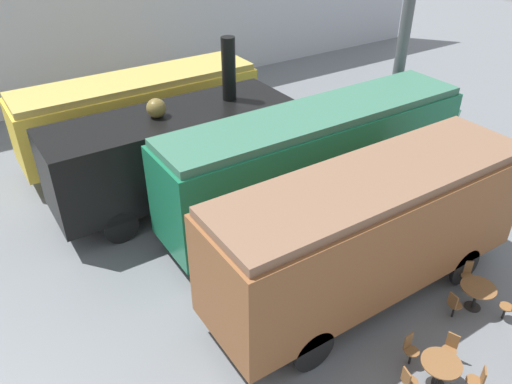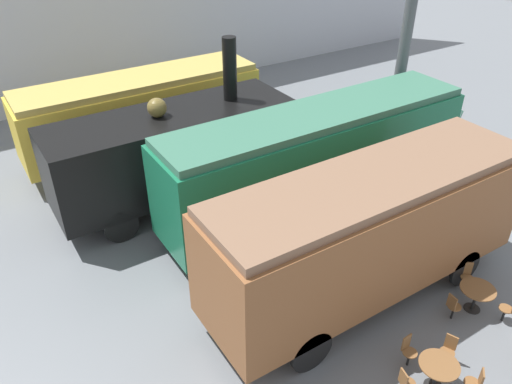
{
  "view_description": "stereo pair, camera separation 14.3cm",
  "coord_description": "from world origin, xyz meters",
  "px_view_note": "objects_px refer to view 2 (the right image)",
  "views": [
    {
      "loc": [
        -6.98,
        -10.16,
        10.08
      ],
      "look_at": [
        0.29,
        1.0,
        1.6
      ],
      "focal_mm": 35.0,
      "sensor_mm": 36.0,
      "label": 1
    },
    {
      "loc": [
        -6.86,
        -10.24,
        10.08
      ],
      "look_at": [
        0.29,
        1.0,
        1.6
      ],
      "focal_mm": 35.0,
      "sensor_mm": 36.0,
      "label": 2
    }
  ],
  "objects_px": {
    "passenger_coach_wooden": "(369,228)",
    "cafe_table_near": "(438,369)",
    "visitor_person": "(350,221)",
    "cafe_table_far": "(477,293)",
    "streamlined_locomotive": "(333,152)",
    "passenger_coach_vintage": "(142,109)",
    "cafe_chair_0": "(476,382)",
    "steam_locomotive": "(174,149)"
  },
  "relations": [
    {
      "from": "cafe_chair_0",
      "to": "visitor_person",
      "type": "bearing_deg",
      "value": -53.01
    },
    {
      "from": "steam_locomotive",
      "to": "visitor_person",
      "type": "relative_size",
      "value": 5.1
    },
    {
      "from": "passenger_coach_vintage",
      "to": "passenger_coach_wooden",
      "type": "relative_size",
      "value": 1.05
    },
    {
      "from": "cafe_table_far",
      "to": "streamlined_locomotive",
      "type": "bearing_deg",
      "value": 91.43
    },
    {
      "from": "streamlined_locomotive",
      "to": "cafe_table_near",
      "type": "height_order",
      "value": "streamlined_locomotive"
    },
    {
      "from": "visitor_person",
      "to": "passenger_coach_vintage",
      "type": "bearing_deg",
      "value": 108.45
    },
    {
      "from": "steam_locomotive",
      "to": "cafe_chair_0",
      "type": "distance_m",
      "value": 11.41
    },
    {
      "from": "passenger_coach_wooden",
      "to": "cafe_table_near",
      "type": "xyz_separation_m",
      "value": [
        -0.66,
        -3.24,
        -1.69
      ]
    },
    {
      "from": "steam_locomotive",
      "to": "cafe_chair_0",
      "type": "relative_size",
      "value": 9.71
    },
    {
      "from": "streamlined_locomotive",
      "to": "visitor_person",
      "type": "distance_m",
      "value": 2.52
    },
    {
      "from": "streamlined_locomotive",
      "to": "passenger_coach_wooden",
      "type": "height_order",
      "value": "passenger_coach_wooden"
    },
    {
      "from": "passenger_coach_wooden",
      "to": "cafe_table_far",
      "type": "height_order",
      "value": "passenger_coach_wooden"
    },
    {
      "from": "passenger_coach_vintage",
      "to": "cafe_table_near",
      "type": "relative_size",
      "value": 10.55
    },
    {
      "from": "streamlined_locomotive",
      "to": "cafe_chair_0",
      "type": "distance_m",
      "value": 8.24
    },
    {
      "from": "passenger_coach_vintage",
      "to": "cafe_chair_0",
      "type": "height_order",
      "value": "passenger_coach_vintage"
    },
    {
      "from": "steam_locomotive",
      "to": "cafe_table_near",
      "type": "xyz_separation_m",
      "value": [
        1.62,
        -10.45,
        -1.46
      ]
    },
    {
      "from": "steam_locomotive",
      "to": "passenger_coach_wooden",
      "type": "relative_size",
      "value": 0.92
    },
    {
      "from": "streamlined_locomotive",
      "to": "cafe_table_far",
      "type": "distance_m",
      "value": 6.23
    },
    {
      "from": "steam_locomotive",
      "to": "passenger_coach_wooden",
      "type": "distance_m",
      "value": 7.56
    },
    {
      "from": "cafe_table_near",
      "to": "cafe_table_far",
      "type": "distance_m",
      "value": 3.06
    },
    {
      "from": "streamlined_locomotive",
      "to": "cafe_chair_0",
      "type": "bearing_deg",
      "value": -105.64
    },
    {
      "from": "passenger_coach_vintage",
      "to": "streamlined_locomotive",
      "type": "height_order",
      "value": "streamlined_locomotive"
    },
    {
      "from": "passenger_coach_vintage",
      "to": "steam_locomotive",
      "type": "bearing_deg",
      "value": -95.8
    },
    {
      "from": "cafe_table_near",
      "to": "visitor_person",
      "type": "height_order",
      "value": "visitor_person"
    },
    {
      "from": "cafe_table_near",
      "to": "cafe_table_far",
      "type": "bearing_deg",
      "value": 21.28
    },
    {
      "from": "steam_locomotive",
      "to": "cafe_chair_0",
      "type": "height_order",
      "value": "steam_locomotive"
    },
    {
      "from": "streamlined_locomotive",
      "to": "visitor_person",
      "type": "relative_size",
      "value": 7.77
    },
    {
      "from": "steam_locomotive",
      "to": "passenger_coach_wooden",
      "type": "xyz_separation_m",
      "value": [
        2.28,
        -7.21,
        0.22
      ]
    },
    {
      "from": "passenger_coach_vintage",
      "to": "visitor_person",
      "type": "distance_m",
      "value": 9.87
    },
    {
      "from": "passenger_coach_vintage",
      "to": "cafe_chair_0",
      "type": "bearing_deg",
      "value": -83.39
    },
    {
      "from": "passenger_coach_vintage",
      "to": "steam_locomotive",
      "type": "distance_m",
      "value": 4.03
    },
    {
      "from": "cafe_table_near",
      "to": "passenger_coach_wooden",
      "type": "bearing_deg",
      "value": 78.53
    },
    {
      "from": "cafe_table_near",
      "to": "cafe_chair_0",
      "type": "bearing_deg",
      "value": -50.17
    },
    {
      "from": "steam_locomotive",
      "to": "cafe_table_far",
      "type": "distance_m",
      "value": 10.46
    },
    {
      "from": "passenger_coach_wooden",
      "to": "visitor_person",
      "type": "bearing_deg",
      "value": 57.18
    },
    {
      "from": "visitor_person",
      "to": "streamlined_locomotive",
      "type": "bearing_deg",
      "value": 67.48
    },
    {
      "from": "passenger_coach_wooden",
      "to": "visitor_person",
      "type": "distance_m",
      "value": 2.68
    },
    {
      "from": "passenger_coach_wooden",
      "to": "cafe_table_near",
      "type": "bearing_deg",
      "value": -101.47
    },
    {
      "from": "passenger_coach_vintage",
      "to": "visitor_person",
      "type": "bearing_deg",
      "value": -71.55
    },
    {
      "from": "streamlined_locomotive",
      "to": "cafe_chair_0",
      "type": "relative_size",
      "value": 14.81
    },
    {
      "from": "cafe_table_far",
      "to": "cafe_chair_0",
      "type": "distance_m",
      "value": 2.91
    },
    {
      "from": "cafe_table_far",
      "to": "visitor_person",
      "type": "distance_m",
      "value": 4.16
    }
  ]
}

